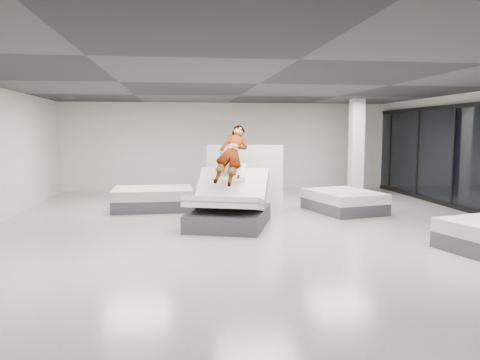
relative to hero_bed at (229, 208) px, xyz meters
The scene contains 8 objects.
room 1.36m from the hero_bed, 19.62° to the right, with size 14.00×14.04×3.20m.
hero_bed is the anchor object (origin of this frame).
person 0.98m from the hero_bed, 71.97° to the left, with size 0.62×0.41×1.70m, color slate.
remote 0.75m from the hero_bed, 22.68° to the right, with size 0.05×0.14×0.03m, color black.
divider_panel 1.64m from the hero_bed, 69.15° to the left, with size 1.99×0.09×1.81m, color silver.
flat_bed_right_far 3.62m from the hero_bed, 25.29° to the left, with size 1.96×2.33×0.56m.
flat_bed_left_far 3.20m from the hero_bed, 125.53° to the left, with size 2.19×1.66×0.59m.
column 6.42m from the hero_bed, 42.59° to the left, with size 0.40×0.40×3.20m, color silver.
Camera 1 is at (-1.73, -10.25, 2.17)m, focal length 35.00 mm.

